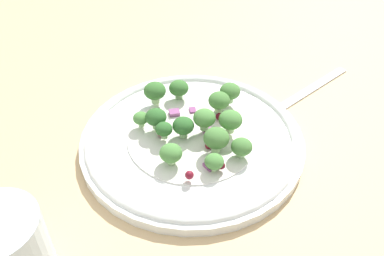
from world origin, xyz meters
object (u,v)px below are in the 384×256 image
(fork, at_px, (300,95))
(water_glass, at_px, (7,255))
(broccoli_floret_2, at_px, (155,91))
(plate, at_px, (192,139))
(broccoli_floret_0, at_px, (230,120))
(broccoli_floret_1, at_px, (214,162))

(fork, bearing_deg, water_glass, -168.08)
(broccoli_floret_2, bearing_deg, plate, -83.76)
(plate, bearing_deg, fork, 2.35)
(fork, bearing_deg, broccoli_floret_2, 159.09)
(plate, distance_m, broccoli_floret_0, 0.05)
(plate, distance_m, broccoli_floret_2, 0.08)
(broccoli_floret_1, distance_m, water_glass, 0.22)
(fork, bearing_deg, broccoli_floret_1, -160.18)
(plate, xyz_separation_m, broccoli_floret_1, (-0.01, -0.06, 0.02))
(plate, bearing_deg, water_glass, -160.89)
(broccoli_floret_1, bearing_deg, fork, 19.82)
(fork, xyz_separation_m, water_glass, (-0.41, -0.09, 0.04))
(broccoli_floret_0, relative_size, broccoli_floret_2, 0.98)
(broccoli_floret_1, bearing_deg, water_glass, -175.25)
(plate, height_order, fork, plate)
(broccoli_floret_2, height_order, water_glass, water_glass)
(fork, relative_size, water_glass, 2.10)
(plate, height_order, broccoli_floret_1, broccoli_floret_1)
(broccoli_floret_1, xyz_separation_m, broccoli_floret_2, (-0.00, 0.14, 0.01))
(broccoli_floret_1, relative_size, water_glass, 0.25)
(water_glass, bearing_deg, fork, 11.92)
(broccoli_floret_0, xyz_separation_m, fork, (0.14, 0.03, -0.03))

